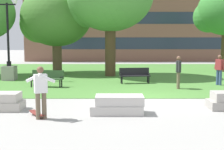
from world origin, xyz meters
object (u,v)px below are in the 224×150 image
object	(u,v)px
skateboard	(36,114)
lamp_post_right	(7,64)
park_bench_near_right	(46,77)
person_bystander_near_lawn	(218,68)
person_skateboarder	(39,89)
person_bystander_far_lawn	(177,70)
concrete_block_left	(116,105)
park_bench_near_left	(133,74)

from	to	relation	value
skateboard	lamp_post_right	xyz separation A→B (m)	(-4.04, 9.51, 0.99)
park_bench_near_right	person_bystander_near_lawn	xyz separation A→B (m)	(9.59, 0.67, 0.45)
lamp_post_right	person_skateboarder	bearing A→B (deg)	-66.62
skateboard	person_bystander_far_lawn	bearing A→B (deg)	44.89
concrete_block_left	person_bystander_far_lawn	world-z (taller)	person_bystander_far_lawn
person_skateboarder	lamp_post_right	distance (m)	10.72
concrete_block_left	person_skateboarder	distance (m)	2.69
skateboard	lamp_post_right	bearing A→B (deg)	113.00
park_bench_near_left	park_bench_near_right	xyz separation A→B (m)	(-4.88, -1.48, 0.00)
person_skateboarder	park_bench_near_right	distance (m)	7.07
person_skateboarder	concrete_block_left	bearing A→B (deg)	16.43
park_bench_near_left	person_bystander_near_lawn	distance (m)	4.81
person_bystander_near_lawn	lamp_post_right	bearing A→B (deg)	169.97
person_skateboarder	skateboard	bearing A→B (deg)	123.64
park_bench_near_left	lamp_post_right	bearing A→B (deg)	169.80
lamp_post_right	person_bystander_far_lawn	distance (m)	10.63
concrete_block_left	skateboard	world-z (taller)	concrete_block_left
lamp_post_right	concrete_block_left	bearing A→B (deg)	-53.43
person_bystander_near_lawn	person_bystander_far_lawn	size ratio (longest dim) A/B	1.00
concrete_block_left	park_bench_near_right	bearing A→B (deg)	121.08
concrete_block_left	skateboard	distance (m)	2.75
park_bench_near_right	person_skateboarder	bearing A→B (deg)	-79.84
lamp_post_right	person_bystander_far_lawn	bearing A→B (deg)	-19.55
person_bystander_near_lawn	person_bystander_far_lawn	world-z (taller)	same
park_bench_near_right	lamp_post_right	world-z (taller)	lamp_post_right
concrete_block_left	person_bystander_near_lawn	bearing A→B (deg)	49.58
person_skateboarder	park_bench_near_right	world-z (taller)	person_skateboarder
concrete_block_left	person_bystander_near_lawn	world-z (taller)	person_bystander_near_lawn
person_skateboarder	lamp_post_right	world-z (taller)	lamp_post_right
concrete_block_left	lamp_post_right	xyz separation A→B (m)	(-6.75, 9.10, 0.77)
park_bench_near_left	person_bystander_far_lawn	distance (m)	3.05
person_skateboarder	park_bench_near_right	xyz separation A→B (m)	(-1.24, 6.94, -0.44)
park_bench_near_left	person_bystander_far_lawn	xyz separation A→B (m)	(2.13, -2.14, 0.44)
park_bench_near_left	person_bystander_near_lawn	size ratio (longest dim) A/B	1.08
person_skateboarder	person_bystander_near_lawn	distance (m)	11.30
person_bystander_far_lawn	person_bystander_near_lawn	bearing A→B (deg)	27.17
person_skateboarder	park_bench_near_right	bearing A→B (deg)	100.16
park_bench_near_right	concrete_block_left	bearing A→B (deg)	-58.92
person_skateboarder	park_bench_near_left	bearing A→B (deg)	66.66
person_bystander_far_lawn	skateboard	bearing A→B (deg)	-135.11
skateboard	person_bystander_near_lawn	world-z (taller)	person_bystander_near_lawn
concrete_block_left	lamp_post_right	bearing A→B (deg)	126.57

